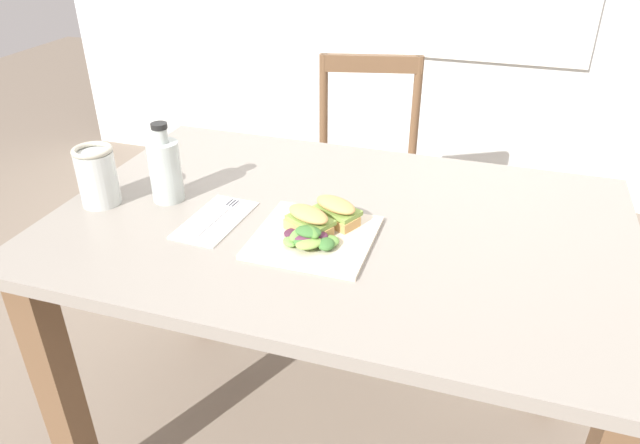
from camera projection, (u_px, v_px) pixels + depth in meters
The scene contains 10 objects.
dining_table at pixel (338, 267), 1.37m from camera, with size 1.27×0.84×0.74m.
chair_wooden_far at pixel (367, 180), 2.15m from camera, with size 0.48×0.48×0.87m.
plate_lunch at pixel (314, 237), 1.23m from camera, with size 0.25×0.25×0.01m, color beige.
sandwich_half_front at pixel (309, 220), 1.22m from camera, with size 0.12×0.10×0.06m.
sandwich_half_back at pixel (336, 211), 1.26m from camera, with size 0.12×0.10×0.06m.
salad_mixed_greens at pixel (310, 237), 1.19m from camera, with size 0.14×0.11×0.04m.
napkin_folded at pixel (215, 220), 1.30m from camera, with size 0.11×0.21×0.00m, color white.
fork_on_napkin at pixel (219, 215), 1.31m from camera, with size 0.03×0.19×0.00m.
bottle_cold_brew at pixel (166, 173), 1.36m from camera, with size 0.07×0.07×0.19m.
mason_jar_iced_tea at pixel (98, 179), 1.34m from camera, with size 0.09×0.09×0.14m.
Camera 1 is at (0.20, -0.92, 1.38)m, focal length 32.85 mm.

